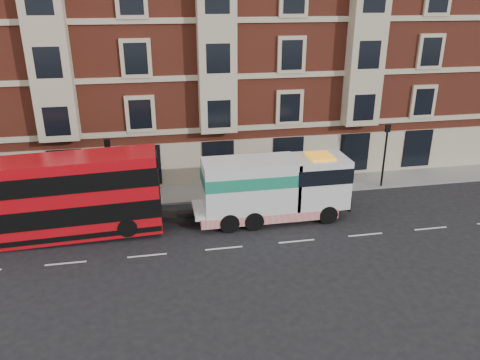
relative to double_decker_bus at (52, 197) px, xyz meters
The scene contains 7 objects.
ground 9.57m from the double_decker_bus, 18.33° to the right, with size 120.00×120.00×0.00m, color black.
sidewalk 10.19m from the double_decker_bus, 27.58° to the left, with size 90.00×3.00×0.15m, color slate.
victorian_terrace 17.05m from the double_decker_bus, 52.47° to the left, with size 45.00×12.00×20.40m.
lamp_post_west 4.32m from the double_decker_bus, 49.72° to the left, with size 0.35×0.15×4.35m.
lamp_post_east 21.05m from the double_decker_bus, ahead, with size 0.35×0.15×4.35m.
double_decker_bus is the anchor object (origin of this frame).
tow_truck 12.07m from the double_decker_bus, ahead, with size 9.04×2.67×3.77m.
Camera 1 is at (-3.20, -21.40, 12.51)m, focal length 35.00 mm.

